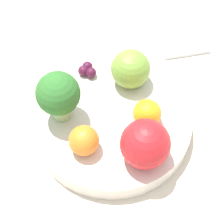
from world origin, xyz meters
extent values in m
plane|color=gray|center=(0.00, 0.00, 0.00)|extent=(6.00, 6.00, 0.00)
cube|color=beige|center=(0.00, 0.00, 0.01)|extent=(1.20, 1.20, 0.02)
cylinder|color=silver|center=(0.00, 0.00, 0.03)|extent=(0.21, 0.21, 0.03)
cylinder|color=#99C17A|center=(-0.06, -0.04, 0.06)|extent=(0.02, 0.02, 0.03)
sphere|color=#2D6B28|center=(-0.06, -0.04, 0.09)|extent=(0.06, 0.06, 0.06)
sphere|color=red|center=(0.07, -0.03, 0.08)|extent=(0.06, 0.06, 0.06)
sphere|color=olive|center=(-0.01, 0.06, 0.07)|extent=(0.05, 0.05, 0.05)
sphere|color=orange|center=(0.04, 0.02, 0.07)|extent=(0.04, 0.04, 0.04)
sphere|color=orange|center=(0.00, -0.06, 0.07)|extent=(0.04, 0.04, 0.04)
sphere|color=#47142D|center=(-0.07, 0.04, 0.06)|extent=(0.02, 0.02, 0.02)
sphere|color=#47142D|center=(-0.08, 0.05, 0.06)|extent=(0.02, 0.02, 0.02)
sphere|color=#47142D|center=(-0.08, 0.04, 0.06)|extent=(0.02, 0.02, 0.02)
cube|color=silver|center=(0.02, 0.19, 0.02)|extent=(0.07, 0.07, 0.01)
camera|label=1|loc=(0.16, -0.24, 0.45)|focal=60.00mm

